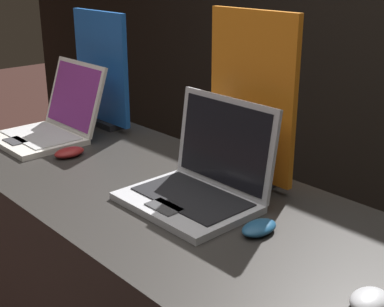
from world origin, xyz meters
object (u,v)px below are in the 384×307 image
object	(u,v)px
promo_stand_front	(102,73)
promo_stand_middle	(251,104)
laptop_middle	(202,179)
mouse_back	(369,300)
laptop_front	(51,122)
mouse_middle	(259,228)
mouse_front	(69,152)

from	to	relation	value
promo_stand_front	promo_stand_middle	bearing A→B (deg)	-0.12
laptop_middle	mouse_back	bearing A→B (deg)	-9.62
laptop_front	mouse_middle	bearing A→B (deg)	0.37
laptop_front	mouse_middle	size ratio (longest dim) A/B	3.41
laptop_middle	mouse_middle	distance (m)	0.24
promo_stand_front	mouse_back	bearing A→B (deg)	-12.31
mouse_front	mouse_back	xyz separation A→B (m)	(1.12, -0.00, 0.00)
laptop_front	laptop_middle	world-z (taller)	laptop_middle
promo_stand_front	laptop_middle	world-z (taller)	promo_stand_front
promo_stand_front	mouse_middle	xyz separation A→B (m)	(1.01, -0.22, -0.20)
laptop_front	promo_stand_middle	distance (m)	0.82
mouse_middle	promo_stand_middle	size ratio (longest dim) A/B	0.21
laptop_front	mouse_back	size ratio (longest dim) A/B	3.89
laptop_middle	laptop_front	bearing A→B (deg)	-177.45
laptop_front	laptop_middle	size ratio (longest dim) A/B	1.00
laptop_middle	promo_stand_middle	distance (m)	0.26
laptop_front	mouse_middle	distance (m)	1.01
laptop_front	promo_stand_middle	xyz separation A→B (m)	(0.77, 0.23, 0.18)
promo_stand_front	laptop_middle	distance (m)	0.81
promo_stand_middle	mouse_middle	bearing A→B (deg)	-43.60
laptop_front	mouse_back	xyz separation A→B (m)	(1.34, -0.06, -0.05)
laptop_middle	promo_stand_middle	bearing A→B (deg)	90.00
laptop_front	promo_stand_front	world-z (taller)	promo_stand_front
laptop_front	promo_stand_front	xyz separation A→B (m)	(-0.00, 0.23, 0.15)
mouse_middle	promo_stand_middle	xyz separation A→B (m)	(-0.23, 0.22, 0.23)
mouse_front	laptop_front	bearing A→B (deg)	165.30
laptop_front	mouse_back	world-z (taller)	laptop_front
laptop_middle	mouse_middle	bearing A→B (deg)	-6.80
laptop_middle	promo_stand_middle	world-z (taller)	promo_stand_middle
mouse_back	promo_stand_middle	bearing A→B (deg)	152.94
mouse_front	mouse_back	bearing A→B (deg)	-0.24
laptop_front	mouse_middle	xyz separation A→B (m)	(1.01, 0.01, -0.05)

